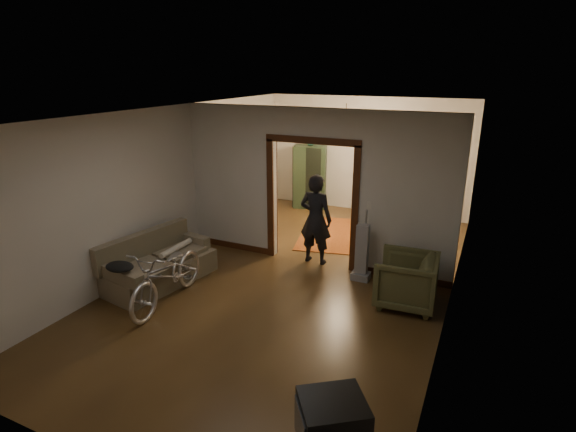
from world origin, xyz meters
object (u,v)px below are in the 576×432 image
Objects in this scene: person at (316,219)px; desk at (402,209)px; bicycle at (168,274)px; locker at (310,177)px; sofa at (160,259)px; armchair at (406,280)px.

desk is (1.00, 2.90, -0.49)m from person.
person is at bearing 52.66° from bicycle.
locker is at bearing -64.37° from person.
locker reaches higher than bicycle.
sofa is 1.96× the size of desk.
desk is at bearing -21.66° from locker.
desk is (-0.82, 3.80, -0.06)m from armchair.
locker is (0.04, 5.53, 0.32)m from bicycle.
sofa is 3.95m from armchair.
sofa is 5.65m from desk.
sofa reaches higher than desk.
person reaches higher than sofa.
armchair is (3.83, 0.98, -0.02)m from sofa.
locker is (-3.23, 4.07, 0.40)m from armchair.
armchair is at bearing 155.34° from person.
armchair is 5.21m from locker.
bicycle is at bearing -31.13° from sofa.
desk is at bearing 67.35° from sofa.
locker is at bearing 83.75° from bicycle.
armchair is 3.89m from desk.
locker reaches higher than sofa.
sofa is at bearing -112.07° from locker.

